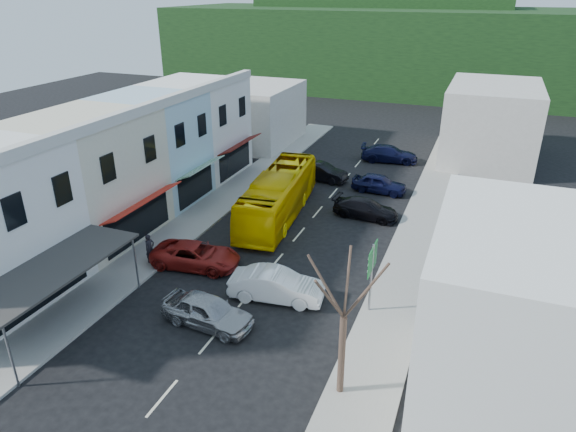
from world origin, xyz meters
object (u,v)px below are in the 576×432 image
Objects in this scene: car_white at (276,287)px; pedestrian_left at (150,249)px; direction_sign at (371,279)px; car_silver at (208,313)px; street_tree at (344,317)px; bus at (278,197)px; traffic_signal at (442,127)px; car_red at (196,256)px.

car_white is 2.59× the size of pedestrian_left.
car_white is 5.04m from direction_sign.
car_silver is 0.59× the size of street_tree.
bus is 10.67m from car_white.
traffic_signal is at bearing 60.72° from bus.
car_silver is 0.96× the size of car_red.
bus is 12.79m from direction_sign.
car_red is 2.78m from pedestrian_left.
pedestrian_left is at bearing 98.02° from car_red.
traffic_signal is (8.98, 21.04, 0.77)m from bus.
car_silver is at bearing -88.90° from bus.
car_silver is at bearing 163.79° from street_tree.
car_white is (3.93, -9.88, -0.85)m from bus.
car_white is at bearing 71.69° from traffic_signal.
pedestrian_left is at bearing 62.16° from car_silver.
street_tree is at bearing -129.84° from car_red.
car_silver is 35.05m from traffic_signal.
bus reaches higher than pedestrian_left.
bus is 22.89m from traffic_signal.
bus is 2.64× the size of car_silver.
traffic_signal is at bearing -6.41° from car_silver.
street_tree reaches higher than car_red.
car_silver and car_white have the same top height.
pedestrian_left is 0.23× the size of street_tree.
car_silver is 7.40m from pedestrian_left.
traffic_signal reaches higher than bus.
traffic_signal reaches higher than direction_sign.
car_red is at bearing -108.34° from bus.
bus is 6.82× the size of pedestrian_left.
street_tree is at bearing 80.97° from traffic_signal.
direction_sign is at bearing -90.97° from car_white.
bus reaches higher than car_red.
car_silver is 8.19m from street_tree.
street_tree reaches higher than car_silver.
bus reaches higher than car_white.
pedestrian_left is (-8.42, 0.75, 0.30)m from car_white.
bus is 10.18m from pedestrian_left.
bus is at bearing 12.88° from car_silver.
pedestrian_left reaches higher than car_red.
bus is at bearing -9.76° from pedestrian_left.
traffic_signal reaches higher than car_silver.
car_silver is 1.00× the size of car_white.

